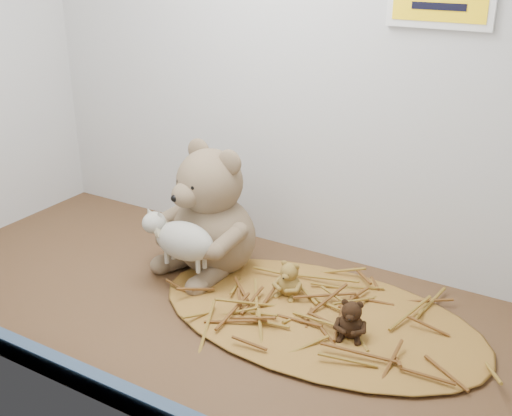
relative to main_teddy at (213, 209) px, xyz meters
The scene contains 7 objects.
alcove_shell 32.52cm from the main_teddy, 31.64° to the right, with size 120.40×60.20×90.40cm.
front_rail 43.41cm from the main_teddy, 81.86° to the right, with size 119.28×2.20×3.60cm, color #3C5273.
straw_bed 30.01cm from the main_teddy, 13.10° to the right, with size 61.27×35.57×1.19cm, color brown.
main_teddy is the anchor object (origin of this frame).
toy_lamb 9.99cm from the main_teddy, 90.00° to the right, with size 15.94×9.73×10.30cm, color #B5B2A3, non-canonical shape.
mini_teddy_tan 20.99cm from the main_teddy, ahead, with size 5.53×5.84×6.86cm, color olive, non-canonical shape.
mini_teddy_brown 36.42cm from the main_teddy, 15.56° to the right, with size 5.53×5.84×6.86cm, color black, non-canonical shape.
Camera 1 is at (61.24, -82.78, 62.52)cm, focal length 45.00 mm.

